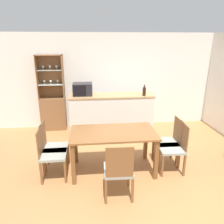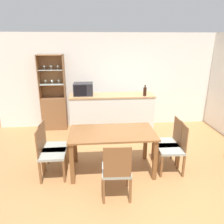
{
  "view_description": "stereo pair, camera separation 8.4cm",
  "coord_description": "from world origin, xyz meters",
  "px_view_note": "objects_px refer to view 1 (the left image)",
  "views": [
    {
      "loc": [
        -0.86,
        -3.37,
        2.32
      ],
      "look_at": [
        -0.39,
        1.06,
        0.87
      ],
      "focal_mm": 35.0,
      "sensor_mm": 36.0,
      "label": 1
    },
    {
      "loc": [
        -0.78,
        -3.38,
        2.32
      ],
      "look_at": [
        -0.39,
        1.06,
        0.87
      ],
      "focal_mm": 35.0,
      "sensor_mm": 36.0,
      "label": 2
    }
  ],
  "objects_px": {
    "dining_chair_side_left_far": "(53,147)",
    "dining_chair_side_left_near": "(51,154)",
    "dining_chair_head_near": "(119,170)",
    "wine_bottle": "(144,91)",
    "dining_chair_side_right_near": "(174,148)",
    "microwave": "(83,89)",
    "display_cabinet": "(53,108)",
    "dining_chair_side_right_far": "(169,142)",
    "dining_table": "(113,138)"
  },
  "relations": [
    {
      "from": "dining_table",
      "to": "display_cabinet",
      "type": "bearing_deg",
      "value": 122.14
    },
    {
      "from": "display_cabinet",
      "to": "wine_bottle",
      "type": "distance_m",
      "value": 2.49
    },
    {
      "from": "dining_table",
      "to": "dining_chair_side_left_far",
      "type": "xyz_separation_m",
      "value": [
        -1.11,
        0.13,
        -0.19
      ]
    },
    {
      "from": "dining_chair_head_near",
      "to": "wine_bottle",
      "type": "distance_m",
      "value": 2.54
    },
    {
      "from": "dining_chair_side_right_far",
      "to": "dining_chair_side_right_near",
      "type": "bearing_deg",
      "value": -179.4
    },
    {
      "from": "dining_table",
      "to": "microwave",
      "type": "distance_m",
      "value": 1.9
    },
    {
      "from": "wine_bottle",
      "to": "dining_chair_side_left_far",
      "type": "bearing_deg",
      "value": -145.91
    },
    {
      "from": "display_cabinet",
      "to": "wine_bottle",
      "type": "height_order",
      "value": "display_cabinet"
    },
    {
      "from": "dining_chair_side_left_near",
      "to": "display_cabinet",
      "type": "bearing_deg",
      "value": -174.09
    },
    {
      "from": "dining_chair_side_left_far",
      "to": "wine_bottle",
      "type": "relative_size",
      "value": 3.47
    },
    {
      "from": "dining_chair_side_left_near",
      "to": "microwave",
      "type": "relative_size",
      "value": 1.99
    },
    {
      "from": "dining_chair_side_left_far",
      "to": "dining_chair_side_left_near",
      "type": "relative_size",
      "value": 1.0
    },
    {
      "from": "microwave",
      "to": "wine_bottle",
      "type": "bearing_deg",
      "value": -8.62
    },
    {
      "from": "display_cabinet",
      "to": "dining_chair_side_right_near",
      "type": "xyz_separation_m",
      "value": [
        2.5,
        -2.35,
        -0.13
      ]
    },
    {
      "from": "dining_chair_side_right_far",
      "to": "dining_chair_head_near",
      "type": "xyz_separation_m",
      "value": [
        -1.11,
        -0.88,
        0.0
      ]
    },
    {
      "from": "dining_chair_side_left_near",
      "to": "wine_bottle",
      "type": "height_order",
      "value": "wine_bottle"
    },
    {
      "from": "dining_table",
      "to": "wine_bottle",
      "type": "bearing_deg",
      "value": 58.36
    },
    {
      "from": "dining_chair_side_left_near",
      "to": "dining_chair_head_near",
      "type": "xyz_separation_m",
      "value": [
        1.1,
        -0.63,
        0.0
      ]
    },
    {
      "from": "dining_chair_side_right_far",
      "to": "wine_bottle",
      "type": "xyz_separation_m",
      "value": [
        -0.18,
        1.38,
        0.69
      ]
    },
    {
      "from": "dining_chair_side_left_near",
      "to": "dining_chair_side_right_near",
      "type": "xyz_separation_m",
      "value": [
        2.21,
        -0.0,
        0.0
      ]
    },
    {
      "from": "dining_chair_side_right_far",
      "to": "dining_chair_side_left_near",
      "type": "relative_size",
      "value": 1.0
    },
    {
      "from": "display_cabinet",
      "to": "dining_chair_side_right_far",
      "type": "xyz_separation_m",
      "value": [
        2.5,
        -2.1,
        -0.13
      ]
    },
    {
      "from": "display_cabinet",
      "to": "microwave",
      "type": "height_order",
      "value": "display_cabinet"
    },
    {
      "from": "dining_chair_head_near",
      "to": "dining_chair_side_right_near",
      "type": "bearing_deg",
      "value": 31.91
    },
    {
      "from": "dining_table",
      "to": "dining_chair_head_near",
      "type": "relative_size",
      "value": 1.64
    },
    {
      "from": "display_cabinet",
      "to": "dining_chair_side_left_far",
      "type": "bearing_deg",
      "value": -82.11
    },
    {
      "from": "dining_chair_side_left_far",
      "to": "microwave",
      "type": "relative_size",
      "value": 1.99
    },
    {
      "from": "dining_chair_side_left_far",
      "to": "dining_chair_side_left_near",
      "type": "height_order",
      "value": "same"
    },
    {
      "from": "microwave",
      "to": "display_cabinet",
      "type": "bearing_deg",
      "value": 149.29
    },
    {
      "from": "display_cabinet",
      "to": "dining_chair_head_near",
      "type": "height_order",
      "value": "display_cabinet"
    },
    {
      "from": "dining_chair_side_left_far",
      "to": "dining_chair_side_right_near",
      "type": "relative_size",
      "value": 1.0
    },
    {
      "from": "dining_chair_side_right_far",
      "to": "dining_chair_side_left_near",
      "type": "bearing_deg",
      "value": 97.14
    },
    {
      "from": "dining_table",
      "to": "dining_chair_head_near",
      "type": "xyz_separation_m",
      "value": [
        -0.0,
        -0.76,
        -0.19
      ]
    },
    {
      "from": "dining_chair_side_left_far",
      "to": "dining_chair_side_left_near",
      "type": "distance_m",
      "value": 0.26
    },
    {
      "from": "dining_table",
      "to": "dining_chair_side_right_near",
      "type": "distance_m",
      "value": 1.13
    },
    {
      "from": "dining_table",
      "to": "dining_chair_side_left_near",
      "type": "distance_m",
      "value": 1.13
    },
    {
      "from": "display_cabinet",
      "to": "dining_chair_head_near",
      "type": "relative_size",
      "value": 2.14
    },
    {
      "from": "dining_table",
      "to": "dining_chair_side_left_near",
      "type": "relative_size",
      "value": 1.64
    },
    {
      "from": "dining_chair_head_near",
      "to": "dining_chair_side_left_near",
      "type": "bearing_deg",
      "value": 152.52
    },
    {
      "from": "wine_bottle",
      "to": "microwave",
      "type": "bearing_deg",
      "value": 171.38
    },
    {
      "from": "dining_table",
      "to": "dining_chair_side_right_near",
      "type": "relative_size",
      "value": 1.64
    },
    {
      "from": "display_cabinet",
      "to": "dining_chair_head_near",
      "type": "bearing_deg",
      "value": -64.93
    },
    {
      "from": "display_cabinet",
      "to": "dining_table",
      "type": "xyz_separation_m",
      "value": [
        1.4,
        -2.22,
        0.06
      ]
    },
    {
      "from": "dining_chair_side_right_far",
      "to": "dining_chair_side_right_near",
      "type": "height_order",
      "value": "same"
    },
    {
      "from": "dining_chair_side_left_near",
      "to": "dining_chair_side_right_near",
      "type": "relative_size",
      "value": 1.0
    },
    {
      "from": "dining_chair_side_left_near",
      "to": "microwave",
      "type": "distance_m",
      "value": 2.07
    },
    {
      "from": "microwave",
      "to": "wine_bottle",
      "type": "xyz_separation_m",
      "value": [
        1.49,
        -0.23,
        -0.04
      ]
    },
    {
      "from": "wine_bottle",
      "to": "dining_chair_side_right_far",
      "type": "bearing_deg",
      "value": -82.58
    },
    {
      "from": "dining_chair_side_right_near",
      "to": "wine_bottle",
      "type": "relative_size",
      "value": 3.47
    },
    {
      "from": "dining_chair_side_left_near",
      "to": "dining_chair_side_right_near",
      "type": "distance_m",
      "value": 2.21
    }
  ]
}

